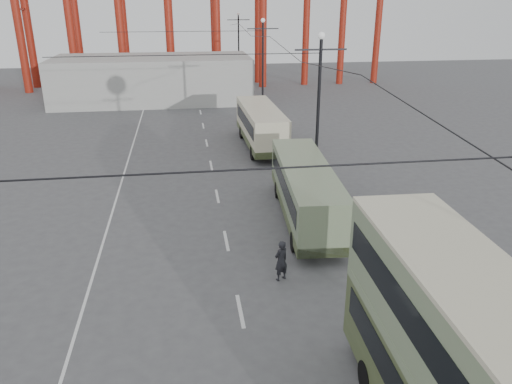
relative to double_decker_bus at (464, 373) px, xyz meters
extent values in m
plane|color=#4B4B4D|center=(-3.38, 3.61, -3.09)|extent=(160.00, 160.00, 0.00)
cube|color=silver|center=(-4.38, 22.61, -3.08)|extent=(0.15, 82.00, 0.01)
cube|color=silver|center=(2.02, 23.61, -3.08)|extent=(0.12, 120.00, 0.01)
cube|color=silver|center=(-10.38, 23.61, -3.08)|extent=(0.12, 120.00, 0.01)
cylinder|color=black|center=(2.22, 21.61, 1.41)|extent=(0.20, 0.20, 9.00)
cylinder|color=black|center=(2.22, 21.61, -2.84)|extent=(0.44, 0.44, 0.50)
cube|color=black|center=(2.22, 21.61, 5.21)|extent=(3.20, 0.10, 0.10)
sphere|color=white|center=(2.22, 21.61, 6.01)|extent=(0.44, 0.44, 0.44)
cylinder|color=black|center=(2.22, 43.61, 1.41)|extent=(0.20, 0.20, 9.00)
cylinder|color=black|center=(2.22, 43.61, -2.84)|extent=(0.44, 0.44, 0.50)
cube|color=black|center=(2.22, 43.61, 5.21)|extent=(3.20, 0.10, 0.10)
sphere|color=white|center=(2.22, 43.61, 6.01)|extent=(0.44, 0.44, 0.44)
cylinder|color=black|center=(2.22, 65.61, 1.41)|extent=(0.20, 0.20, 9.00)
cylinder|color=black|center=(2.22, 65.61, -2.84)|extent=(0.44, 0.44, 0.50)
cube|color=black|center=(2.22, 65.61, 5.21)|extent=(3.20, 0.10, 0.10)
sphere|color=white|center=(2.22, 65.61, 6.01)|extent=(0.44, 0.44, 0.44)
cylinder|color=maroon|center=(-25.38, 58.61, 5.91)|extent=(1.00, 1.00, 18.00)
cylinder|color=maroon|center=(-25.38, 62.61, 5.91)|extent=(1.00, 1.00, 18.00)
cylinder|color=maroon|center=(20.62, 59.61, 3.91)|extent=(0.90, 0.90, 14.00)
cube|color=#A0A19B|center=(-9.38, 50.61, -0.59)|extent=(22.00, 10.00, 5.00)
cube|color=gray|center=(0.00, 0.00, -0.11)|extent=(2.92, 10.34, 0.31)
cube|color=gray|center=(0.00, 0.00, 1.17)|extent=(2.90, 10.34, 2.26)
cube|color=black|center=(0.00, 0.00, 1.27)|extent=(2.92, 9.72, 0.87)
cube|color=beige|center=(0.00, 0.00, 2.36)|extent=(2.92, 10.34, 0.12)
cylinder|color=black|center=(-1.06, 2.91, -2.57)|extent=(0.32, 1.03, 1.03)
cylinder|color=black|center=(1.25, 2.83, -2.57)|extent=(0.32, 1.03, 1.03)
cube|color=gray|center=(0.06, 15.58, -1.38)|extent=(3.21, 10.88, 2.34)
cube|color=black|center=(0.06, 15.58, -0.99)|extent=(3.17, 9.71, 0.93)
cube|color=#394424|center=(0.06, 15.58, -2.31)|extent=(3.24, 10.88, 0.49)
cube|color=gray|center=(0.06, 15.58, -0.13)|extent=(3.23, 10.88, 0.16)
cylinder|color=black|center=(-0.82, 18.68, -2.60)|extent=(0.34, 0.99, 0.98)
cylinder|color=black|center=(1.38, 18.52, -2.60)|extent=(0.34, 0.99, 0.98)
cylinder|color=black|center=(-1.29, 12.26, -2.60)|extent=(0.34, 0.99, 0.98)
cylinder|color=black|center=(0.91, 12.10, -2.60)|extent=(0.34, 0.99, 0.98)
cube|color=beige|center=(-0.13, 29.80, -1.29)|extent=(2.71, 10.29, 2.46)
cube|color=black|center=(-0.13, 29.80, -0.88)|extent=(2.73, 9.06, 0.97)
cube|color=#394424|center=(-0.13, 29.80, -2.27)|extent=(2.74, 10.29, 0.51)
cube|color=beige|center=(-0.13, 29.80, 0.02)|extent=(2.73, 10.29, 0.16)
cylinder|color=black|center=(-1.32, 32.45, -2.57)|extent=(0.30, 1.03, 1.03)
cylinder|color=black|center=(0.99, 32.49, -2.57)|extent=(0.30, 1.03, 1.03)
cylinder|color=black|center=(-1.24, 26.71, -2.57)|extent=(0.30, 1.03, 1.03)
cylinder|color=black|center=(1.08, 26.75, -2.57)|extent=(0.30, 1.03, 1.03)
imported|color=black|center=(-2.41, 9.65, -2.18)|extent=(0.79, 0.70, 1.81)
camera|label=1|loc=(-6.13, -8.44, 8.11)|focal=35.00mm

